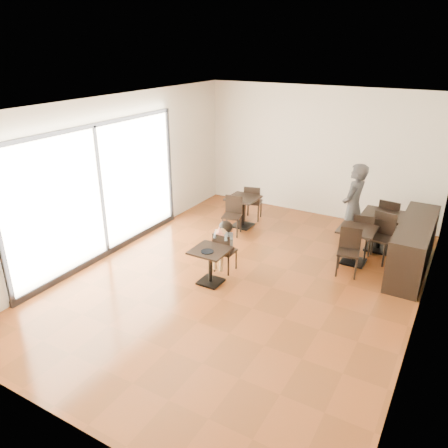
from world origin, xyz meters
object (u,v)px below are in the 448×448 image
Objects in this scene: child at (225,246)px; chair_left_a at (253,202)px; cafe_table_mid at (355,246)px; chair_back_b at (379,238)px; chair_mid_a at (362,233)px; chair_mid_b at (348,253)px; adult_patron at (353,208)px; chair_left_b at (232,216)px; chair_back_a at (390,220)px; cafe_table_left at (243,212)px; cafe_table_back at (380,232)px; child_table at (210,266)px; child_chair at (225,251)px.

child is 1.16× the size of chair_left_a.
chair_left_a reaches higher than cafe_table_mid.
child is at bearing -133.89° from chair_back_b.
chair_mid_a and chair_mid_b have the same top height.
adult_patron is at bearing 49.66° from child.
chair_left_a is (-2.56, 0.53, -0.50)m from adult_patron.
chair_mid_a reaches higher than chair_left_b.
adult_patron is 1.16m from chair_back_a.
chair_back_b is at bearing -4.01° from cafe_table_left.
chair_mid_a is (2.83, 0.01, 0.08)m from cafe_table_left.
cafe_table_mid is 0.84× the size of chair_left_b.
cafe_table_back is (0.55, 0.30, -0.53)m from adult_patron.
child is at bearing -142.83° from cafe_table_mid.
chair_mid_a reaches higher than child_table.
cafe_table_left is 0.83× the size of chair_left_b.
child is at bearing 91.19° from chair_left_a.
chair_back_a is (2.48, 3.56, 0.16)m from child_table.
cafe_table_left is 0.56m from chair_left_b.
cafe_table_back reaches higher than child_chair.
chair_left_a is (-2.83, 0.54, -0.00)m from chair_mid_a.
chair_left_a is (0.00, 0.55, 0.07)m from cafe_table_left.
child is 1.16× the size of chair_left_b.
cafe_table_mid is at bearing 33.37° from adult_patron.
cafe_table_mid is at bearing -108.43° from cafe_table_back.
chair_left_a is at bearing 175.01° from chair_back_b.
adult_patron is 2.13× the size of chair_left_a.
chair_back_b is at bearing 39.47° from cafe_table_mid.
chair_left_a is at bearing -74.71° from child_chair.
cafe_table_back is at bearing 51.59° from child_table.
cafe_table_back is 0.56m from chair_back_a.
cafe_table_left is 0.74× the size of chair_back_b.
adult_patron is 1.90× the size of chair_back_b.
chair_mid_b reaches higher than cafe_table_mid.
cafe_table_mid is 0.56m from chair_mid_b.
cafe_table_left is 0.74× the size of chair_back_a.
cafe_table_back is (2.38, 2.46, 0.00)m from child_chair.
adult_patron reaches higher than child.
chair_left_b is (-0.73, 1.58, -0.07)m from child.
cafe_table_mid is (2.09, 2.14, 0.03)m from child_table.
adult_patron is 2.67m from chair_left_b.
cafe_table_mid is at bearing 37.17° from child.
chair_mid_b is 0.90× the size of chair_back_a.
cafe_table_mid is at bearing 79.74° from chair_mid_a.
cafe_table_left is at bearing 75.90° from chair_left_a.
chair_mid_a is at bearing 79.74° from chair_mid_b.
chair_mid_b is (2.83, -1.09, 0.08)m from cafe_table_left.
adult_patron is 0.83m from chair_back_b.
child is 3.42m from cafe_table_back.
chair_back_b reaches higher than child_table.
chair_left_a is 0.89× the size of chair_back_a.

